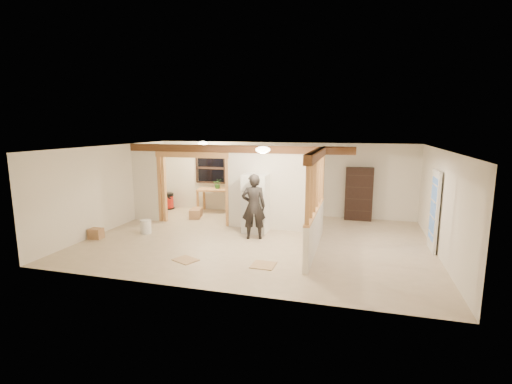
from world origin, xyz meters
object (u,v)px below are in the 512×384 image
(work_table, at_px, (217,200))
(shop_vac, at_px, (168,201))
(refrigerator, at_px, (256,203))
(bookshelf, at_px, (359,194))
(woman, at_px, (254,207))

(work_table, bearing_deg, shop_vac, 168.53)
(refrigerator, xyz_separation_m, bookshelf, (2.88, 2.23, 0.02))
(bookshelf, bearing_deg, refrigerator, -142.15)
(work_table, height_order, shop_vac, work_table)
(woman, xyz_separation_m, work_table, (-2.14, 2.72, -0.47))
(shop_vac, bearing_deg, woman, -33.52)
(refrigerator, height_order, woman, woman)
(shop_vac, bearing_deg, work_table, 0.53)
(refrigerator, relative_size, work_table, 1.26)
(woman, xyz_separation_m, shop_vac, (-4.08, 2.70, -0.60))
(refrigerator, distance_m, shop_vac, 4.49)
(refrigerator, bearing_deg, bookshelf, 37.85)
(shop_vac, xyz_separation_m, bookshelf, (6.83, 0.19, 0.57))
(refrigerator, xyz_separation_m, woman, (0.13, -0.66, 0.05))
(work_table, xyz_separation_m, bookshelf, (4.89, 0.17, 0.44))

